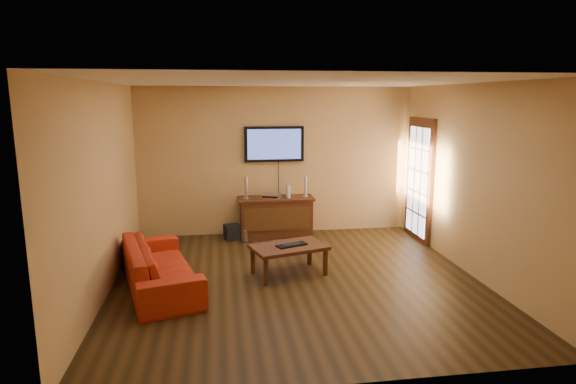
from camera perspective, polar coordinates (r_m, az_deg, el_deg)
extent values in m
plane|color=black|center=(6.80, 1.11, -10.44)|extent=(5.00, 5.00, 0.00)
plane|color=tan|center=(8.87, -1.49, 3.68)|extent=(5.00, 0.00, 5.00)
plane|color=tan|center=(6.51, -21.12, 0.21)|extent=(0.00, 5.00, 5.00)
plane|color=tan|center=(7.26, 21.01, 1.28)|extent=(0.00, 5.00, 5.00)
plane|color=white|center=(6.33, 1.20, 12.95)|extent=(5.00, 5.00, 0.00)
cube|color=#3C1B0D|center=(8.79, 15.29, 1.25)|extent=(0.06, 1.02, 2.22)
cube|color=white|center=(8.78, 15.08, 1.24)|extent=(0.01, 0.79, 1.89)
cube|color=#3C1B0D|center=(8.80, -1.44, -3.07)|extent=(1.29, 0.48, 0.68)
cube|color=#371F0A|center=(8.56, -1.25, -3.25)|extent=(1.19, 0.02, 0.41)
cube|color=#3C1B0D|center=(8.72, -1.46, -0.78)|extent=(1.37, 0.52, 0.04)
cube|color=black|center=(8.79, -1.66, 5.70)|extent=(1.09, 0.07, 0.64)
cube|color=#3A4D99|center=(8.75, -1.63, 5.68)|extent=(0.98, 0.01, 0.55)
cube|color=#3C1B0D|center=(6.89, 0.10, -6.55)|extent=(1.17, 0.89, 0.05)
cube|color=#3C1B0D|center=(6.58, -2.66, -9.43)|extent=(0.06, 0.06, 0.38)
cube|color=#3C1B0D|center=(6.95, 4.44, -8.32)|extent=(0.06, 0.06, 0.38)
cube|color=#3C1B0D|center=(7.02, -4.20, -8.11)|extent=(0.06, 0.06, 0.38)
cube|color=#3C1B0D|center=(7.36, 2.54, -7.15)|extent=(0.06, 0.06, 0.38)
imported|color=#AE2B13|center=(6.66, -14.99, -7.58)|extent=(1.11, 2.15, 0.81)
cylinder|color=silver|center=(8.64, -4.96, -0.75)|extent=(0.11, 0.11, 0.02)
cylinder|color=silver|center=(8.60, -4.98, 0.55)|extent=(0.06, 0.06, 0.38)
cylinder|color=silver|center=(8.81, 2.07, -0.48)|extent=(0.10, 0.10, 0.01)
cylinder|color=silver|center=(8.78, 2.08, 0.67)|extent=(0.06, 0.06, 0.35)
cube|color=silver|center=(8.67, -1.95, -0.47)|extent=(0.40, 0.35, 0.08)
cube|color=white|center=(8.70, 0.03, 0.09)|extent=(0.06, 0.17, 0.23)
cube|color=black|center=(8.68, -6.61, -4.76)|extent=(0.33, 0.33, 0.27)
cylinder|color=white|center=(8.51, -5.08, -5.32)|extent=(0.08, 0.08, 0.19)
sphere|color=white|center=(8.48, -5.09, -4.65)|extent=(0.04, 0.04, 0.04)
cube|color=black|center=(6.87, 0.44, -6.29)|extent=(0.47, 0.32, 0.02)
cube|color=black|center=(6.87, 0.44, -6.19)|extent=(0.31, 0.21, 0.01)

